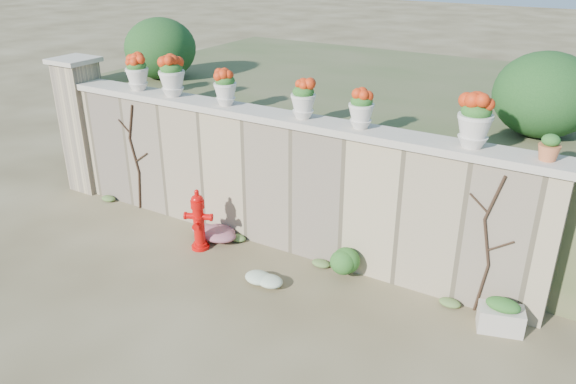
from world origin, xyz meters
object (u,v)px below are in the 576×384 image
Objects in this scene: planter_box at (501,316)px; urn_pot_0 at (137,73)px; terracotta_pot at (549,149)px; fire_hydrant at (199,220)px.

planter_box is 6.58m from urn_pot_0.
terracotta_pot is at bearing 0.00° from urn_pot_0.
urn_pot_0 reaches higher than fire_hydrant.
fire_hydrant is 1.68× the size of urn_pot_0.
terracotta_pot is (4.54, 0.78, 1.74)m from fire_hydrant.
planter_box is at bearing -18.27° from fire_hydrant.
fire_hydrant is 2.71m from urn_pot_0.
terracotta_pot is (0.12, 0.47, 2.03)m from planter_box.
fire_hydrant is at bearing 167.46° from planter_box.
planter_box is (4.42, 0.31, -0.29)m from fire_hydrant.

